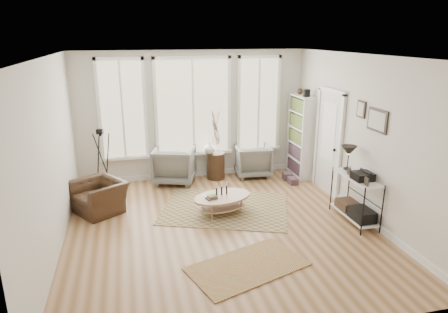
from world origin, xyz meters
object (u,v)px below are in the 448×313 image
object	(u,v)px
bookcase	(301,136)
side_table	(216,144)
coffee_table	(222,200)
low_shelf	(355,194)
armchair_left	(175,165)
accent_chair	(99,196)
armchair_right	(253,160)

from	to	relation	value
bookcase	side_table	xyz separation A→B (m)	(-1.98, 0.22, -0.12)
bookcase	coffee_table	distance (m)	2.91
low_shelf	armchair_left	size ratio (longest dim) A/B	1.45
low_shelf	accent_chair	distance (m)	4.71
coffee_table	armchair_right	distance (m)	2.24
accent_chair	low_shelf	bearing A→B (deg)	37.52
accent_chair	armchair_left	bearing A→B (deg)	94.06
armchair_right	accent_chair	bearing A→B (deg)	24.81
side_table	armchair_right	bearing A→B (deg)	0.00
armchair_right	accent_chair	world-z (taller)	armchair_right
coffee_table	bookcase	bearing A→B (deg)	36.15
armchair_left	side_table	distance (m)	1.04
armchair_left	side_table	xyz separation A→B (m)	(0.95, 0.01, 0.42)
bookcase	accent_chair	distance (m)	4.67
coffee_table	armchair_left	bearing A→B (deg)	108.94
bookcase	accent_chair	world-z (taller)	bookcase
armchair_left	armchair_right	size ratio (longest dim) A/B	1.10
accent_chair	bookcase	bearing A→B (deg)	68.86
side_table	accent_chair	distance (m)	2.87
armchair_right	accent_chair	size ratio (longest dim) A/B	0.89
accent_chair	armchair_right	bearing A→B (deg)	76.09
low_shelf	armchair_right	world-z (taller)	low_shelf
bookcase	armchair_right	world-z (taller)	bookcase
coffee_table	armchair_right	world-z (taller)	armchair_right
armchair_left	armchair_right	distance (m)	1.85
low_shelf	side_table	size ratio (longest dim) A/B	0.75
bookcase	low_shelf	bearing A→B (deg)	-91.28
coffee_table	armchair_left	size ratio (longest dim) A/B	1.40
bookcase	armchair_left	xyz separation A→B (m)	(-2.93, 0.21, -0.55)
low_shelf	accent_chair	bearing A→B (deg)	161.28
coffee_table	armchair_left	xyz separation A→B (m)	(-0.65, 1.88, 0.13)
bookcase	armchair_right	xyz separation A→B (m)	(-1.09, 0.22, -0.58)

